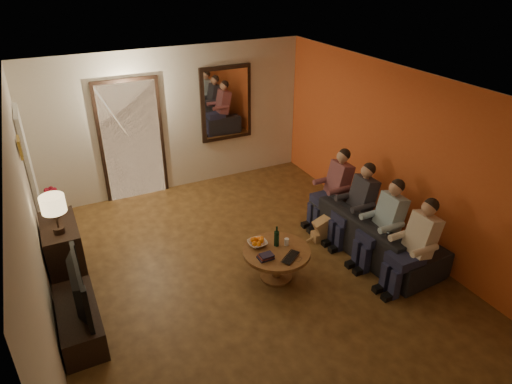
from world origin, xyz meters
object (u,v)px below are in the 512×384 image
dresser (64,251)px  laptop (294,258)px  person_c (358,207)px  coffee_table (276,264)px  tv (72,288)px  sofa (374,231)px  person_d (335,191)px  tv_stand (80,321)px  bowl (257,243)px  person_b (385,226)px  wine_bottle (277,236)px  dog (328,223)px  table_lamp (55,214)px  person_a (416,248)px

dresser → laptop: bearing=-31.1°
person_c → coffee_table: size_ratio=1.31×
dresser → tv: 1.25m
sofa → laptop: sofa is taller
dresser → person_d: person_d is taller
tv_stand → bowl: bowl is taller
person_b → laptop: 1.44m
laptop → coffee_table: bearing=74.8°
laptop → wine_bottle: bearing=62.7°
person_d → dog: person_d is taller
sofa → laptop: size_ratio=6.56×
person_c → person_d: (0.00, 0.60, 0.00)m
coffee_table → bowl: (-0.18, 0.22, 0.26)m
coffee_table → wine_bottle: wine_bottle is taller
dog → sofa: bearing=-45.5°
sofa → person_d: person_d is taller
bowl → laptop: (0.28, -0.50, -0.02)m
coffee_table → person_d: bearing=28.9°
table_lamp → tv_stand: table_lamp is taller
person_a → dog: bearing=103.1°
tv → coffee_table: 2.60m
table_lamp → coffee_table: (2.56, -1.10, -0.87)m
table_lamp → person_d: size_ratio=0.45×
person_b → bowl: size_ratio=4.63×
person_a → person_b: (0.00, 0.60, 0.00)m
sofa → person_a: 0.95m
bowl → person_c: bearing=0.8°
person_b → person_c: bearing=90.0°
tv → bowl: (2.38, 0.12, -0.19)m
table_lamp → person_c: 4.20m
sofa → person_d: size_ratio=1.80×
person_d → coffee_table: person_d is taller
bowl → table_lamp: bearing=159.7°
coffee_table → person_c: bearing=9.1°
person_a → person_d: size_ratio=1.00×
bowl → tv_stand: bearing=-177.0°
dresser → sofa: dresser is taller
table_lamp → coffee_table: table_lamp is taller
dog → wine_bottle: bearing=-154.7°
bowl → person_b: bearing=-18.7°
person_d → bowl: 1.82m
person_c → wine_bottle: bearing=-174.4°
dog → laptop: (-1.09, -0.78, 0.18)m
wine_bottle → person_b: bearing=-17.2°
person_d → laptop: size_ratio=3.65×
dresser → person_b: 4.42m
sofa → person_b: 0.43m
table_lamp → tv: table_lamp is taller
dresser → wine_bottle: dresser is taller
dresser → laptop: size_ratio=2.83×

